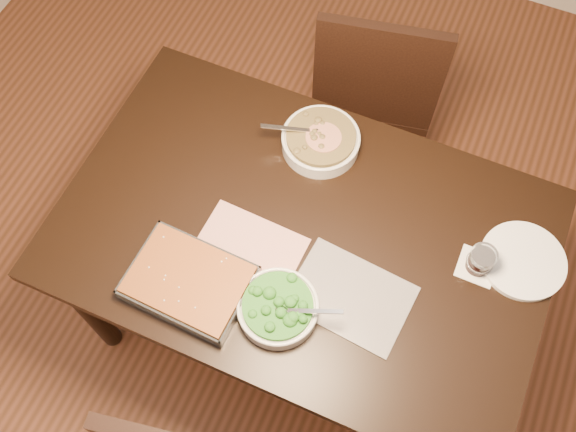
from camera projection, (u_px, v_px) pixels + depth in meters
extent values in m
plane|color=#462514|center=(299.00, 314.00, 2.51)|extent=(4.00, 4.00, 0.00)
cube|color=black|center=(303.00, 235.00, 1.86)|extent=(1.40, 0.90, 0.04)
cube|color=black|center=(302.00, 245.00, 1.92)|extent=(1.26, 0.76, 0.08)
cylinder|color=black|center=(87.00, 307.00, 2.15)|extent=(0.07, 0.07, 0.71)
cylinder|color=black|center=(190.00, 138.00, 2.46)|extent=(0.07, 0.07, 0.71)
cylinder|color=black|center=(506.00, 257.00, 2.23)|extent=(0.07, 0.07, 0.71)
cube|color=#B33733|center=(248.00, 250.00, 1.81)|extent=(0.30, 0.23, 0.01)
cube|color=#292830|center=(351.00, 296.00, 1.75)|extent=(0.34, 0.26, 0.01)
cube|color=white|center=(477.00, 266.00, 1.79)|extent=(0.10, 0.10, 0.00)
cylinder|color=silver|center=(321.00, 142.00, 1.95)|extent=(0.24, 0.24, 0.05)
torus|color=silver|center=(321.00, 137.00, 1.93)|extent=(0.24, 0.24, 0.01)
cylinder|color=#33200E|center=(321.00, 137.00, 1.92)|extent=(0.21, 0.21, 0.02)
cube|color=silver|center=(297.00, 135.00, 1.91)|extent=(0.14, 0.08, 0.05)
cylinder|color=maroon|center=(324.00, 137.00, 1.91)|extent=(0.11, 0.11, 0.00)
cylinder|color=silver|center=(278.00, 309.00, 1.71)|extent=(0.22, 0.22, 0.04)
torus|color=silver|center=(278.00, 306.00, 1.69)|extent=(0.22, 0.22, 0.01)
cylinder|color=#145513|center=(278.00, 305.00, 1.69)|extent=(0.19, 0.19, 0.02)
cube|color=silver|center=(304.00, 307.00, 1.67)|extent=(0.14, 0.05, 0.05)
cube|color=silver|center=(190.00, 285.00, 1.76)|extent=(0.33, 0.25, 0.01)
cube|color=#54230C|center=(189.00, 282.00, 1.74)|extent=(0.31, 0.23, 0.05)
cube|color=silver|center=(210.00, 247.00, 1.79)|extent=(0.32, 0.02, 0.04)
cube|color=silver|center=(167.00, 319.00, 1.69)|extent=(0.32, 0.02, 0.04)
cube|color=silver|center=(241.00, 306.00, 1.71)|extent=(0.01, 0.24, 0.04)
cube|color=silver|center=(139.00, 259.00, 1.77)|extent=(0.01, 0.24, 0.04)
cylinder|color=black|center=(480.00, 262.00, 1.76)|extent=(0.07, 0.07, 0.06)
cylinder|color=silver|center=(484.00, 256.00, 1.72)|extent=(0.07, 0.07, 0.02)
cylinder|color=white|center=(523.00, 261.00, 1.79)|extent=(0.24, 0.24, 0.02)
cube|color=black|center=(377.00, 78.00, 2.47)|extent=(0.51, 0.51, 0.04)
cylinder|color=black|center=(420.00, 87.00, 2.75)|extent=(0.04, 0.04, 0.42)
cylinder|color=black|center=(409.00, 159.00, 2.58)|extent=(0.04, 0.04, 0.42)
cylinder|color=black|center=(334.00, 72.00, 2.78)|extent=(0.04, 0.04, 0.42)
cylinder|color=black|center=(318.00, 143.00, 2.62)|extent=(0.04, 0.04, 0.42)
cube|color=black|center=(378.00, 76.00, 2.16)|extent=(0.43, 0.12, 0.47)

